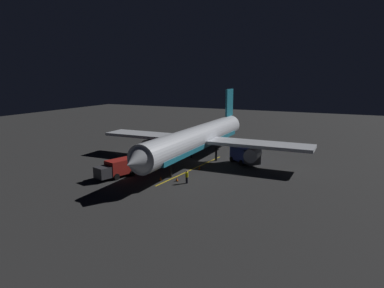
# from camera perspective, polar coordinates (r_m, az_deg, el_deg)

# --- Properties ---
(ground_plane) EXTENTS (180.00, 180.00, 0.20)m
(ground_plane) POSITION_cam_1_polar(r_m,az_deg,el_deg) (57.32, 0.86, -3.18)
(ground_plane) COLOR #29292A
(apron_guide_stripe) EXTENTS (1.89, 19.21, 0.01)m
(apron_guide_stripe) POSITION_cam_1_polar(r_m,az_deg,el_deg) (53.36, 0.10, -4.16)
(apron_guide_stripe) COLOR gold
(apron_guide_stripe) RESTS_ON ground_plane
(airliner) EXTENTS (36.22, 40.24, 11.49)m
(airliner) POSITION_cam_1_polar(r_m,az_deg,el_deg) (57.01, 1.13, 0.95)
(airliner) COLOR silver
(airliner) RESTS_ON ground_plane
(baggage_truck) EXTENTS (3.66, 6.06, 2.49)m
(baggage_truck) POSITION_cam_1_polar(r_m,az_deg,el_deg) (49.98, -12.27, -3.98)
(baggage_truck) COLOR maroon
(baggage_truck) RESTS_ON ground_plane
(catering_truck) EXTENTS (5.76, 5.04, 2.63)m
(catering_truck) POSITION_cam_1_polar(r_m,az_deg,el_deg) (56.95, 8.50, -1.93)
(catering_truck) COLOR navy
(catering_truck) RESTS_ON ground_plane
(ground_crew_worker) EXTENTS (0.40, 0.40, 1.74)m
(ground_crew_worker) POSITION_cam_1_polar(r_m,az_deg,el_deg) (46.33, -0.86, -5.41)
(ground_crew_worker) COLOR black
(ground_crew_worker) RESTS_ON ground_plane
(traffic_cone_near_left) EXTENTS (0.50, 0.50, 0.55)m
(traffic_cone_near_left) POSITION_cam_1_polar(r_m,az_deg,el_deg) (59.60, -7.80, -2.38)
(traffic_cone_near_left) COLOR #EA590F
(traffic_cone_near_left) RESTS_ON ground_plane
(traffic_cone_near_right) EXTENTS (0.50, 0.50, 0.55)m
(traffic_cone_near_right) POSITION_cam_1_polar(r_m,az_deg,el_deg) (47.85, -5.16, -5.71)
(traffic_cone_near_right) COLOR #EA590F
(traffic_cone_near_right) RESTS_ON ground_plane
(traffic_cone_under_wing) EXTENTS (0.50, 0.50, 0.55)m
(traffic_cone_under_wing) POSITION_cam_1_polar(r_m,az_deg,el_deg) (53.15, 1.23, -3.95)
(traffic_cone_under_wing) COLOR #EA590F
(traffic_cone_under_wing) RESTS_ON ground_plane
(traffic_cone_far) EXTENTS (0.50, 0.50, 0.55)m
(traffic_cone_far) POSITION_cam_1_polar(r_m,az_deg,el_deg) (47.48, -2.48, -5.81)
(traffic_cone_far) COLOR #EA590F
(traffic_cone_far) RESTS_ON ground_plane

